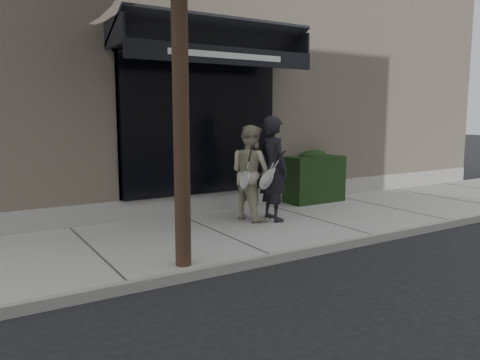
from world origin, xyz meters
TOP-DOWN VIEW (x-y plane):
  - ground at (0.00, 0.00)m, footprint 80.00×80.00m
  - sidewalk at (0.00, 0.00)m, footprint 20.00×3.00m
  - curb at (0.00, -1.55)m, footprint 20.00×0.10m
  - building_facade at (-0.01, 4.96)m, footprint 14.30×8.04m
  - hedge at (1.10, 1.25)m, footprint 1.30×0.70m
  - pedestrian_front at (-0.73, 0.19)m, footprint 0.70×0.83m
  - pedestrian_back at (-1.03, 0.48)m, footprint 0.80×0.93m

SIDE VIEW (x-z plane):
  - ground at x=0.00m, z-range 0.00..0.00m
  - sidewalk at x=0.00m, z-range 0.00..0.12m
  - curb at x=0.00m, z-range 0.00..0.14m
  - hedge at x=1.10m, z-range 0.09..1.23m
  - pedestrian_back at x=-1.03m, z-range 0.12..1.83m
  - pedestrian_front at x=-0.73m, z-range 0.12..1.99m
  - building_facade at x=-0.01m, z-range -0.08..5.56m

